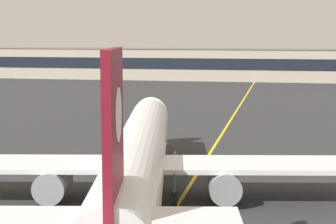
# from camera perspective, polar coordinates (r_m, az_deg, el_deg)

# --- Properties ---
(taxiway_centreline) EXTENTS (6.25, 179.91, 0.01)m
(taxiway_centreline) POSITION_cam_1_polar(r_m,az_deg,el_deg) (58.25, 4.50, -4.01)
(taxiway_centreline) COLOR yellow
(taxiway_centreline) RESTS_ON ground
(airliner_foreground) EXTENTS (32.36, 41.38, 11.65)m
(airliner_foreground) POSITION_cam_1_polar(r_m,az_deg,el_deg) (40.21, -3.07, -4.65)
(airliner_foreground) COLOR white
(airliner_foreground) RESTS_ON ground
(safety_cone_by_nose_gear) EXTENTS (0.44, 0.44, 0.55)m
(safety_cone_by_nose_gear) POSITION_cam_1_polar(r_m,az_deg,el_deg) (55.99, 0.74, -4.22)
(safety_cone_by_nose_gear) COLOR orange
(safety_cone_by_nose_gear) RESTS_ON ground
(terminal_building) EXTENTS (142.56, 12.40, 8.44)m
(terminal_building) POSITION_cam_1_polar(r_m,az_deg,el_deg) (145.20, 7.17, 4.96)
(terminal_building) COLOR #B2A893
(terminal_building) RESTS_ON ground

